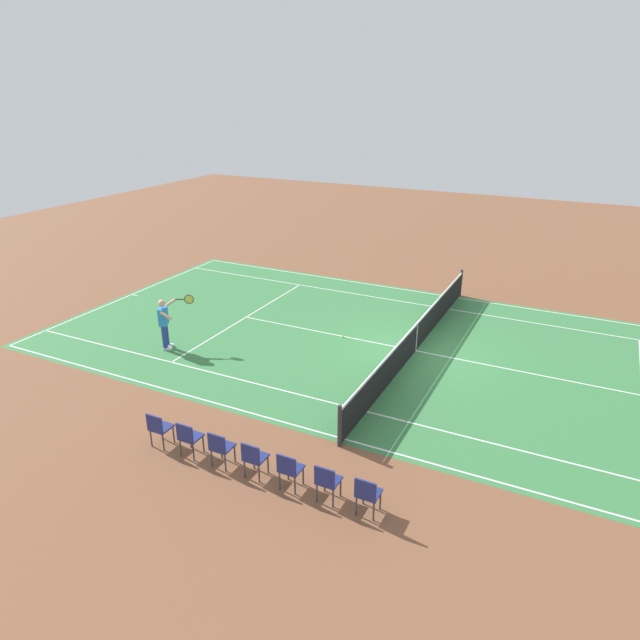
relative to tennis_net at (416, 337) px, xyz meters
The scene contains 13 objects.
ground_plane 0.49m from the tennis_net, ahead, with size 60.00×60.00×0.00m, color brown.
court_slab 0.49m from the tennis_net, ahead, with size 24.20×11.40×0.00m, color #387A42.
court_line_markings 0.49m from the tennis_net, ahead, with size 23.85×11.05×0.01m.
tennis_net is the anchor object (origin of this frame).
tennis_player_near 7.94m from the tennis_net, 24.98° to the left, with size 0.88×0.99×1.70m.
tennis_ball 2.53m from the tennis_net, ahead, with size 0.07×0.07×0.07m, color #CCE01E.
spectator_chair_0 7.80m from the tennis_net, 100.66° to the left, with size 0.44×0.44×0.88m.
spectator_chair_1 7.69m from the tennis_net, 94.34° to the left, with size 0.44×0.44×0.88m.
spectator_chair_2 7.67m from the tennis_net, 87.92° to the left, with size 0.44×0.44×0.88m.
spectator_chair_3 7.75m from the tennis_net, 81.55° to the left, with size 0.44×0.44×0.88m.
spectator_chair_4 7.92m from the tennis_net, 75.38° to the left, with size 0.44×0.44×0.88m.
spectator_chair_5 8.18m from the tennis_net, 69.54° to the left, with size 0.44×0.44×0.88m.
spectator_chair_6 8.52m from the tennis_net, 64.11° to the left, with size 0.44×0.44×0.88m.
Camera 1 is at (-4.58, 16.02, 7.74)m, focal length 31.97 mm.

